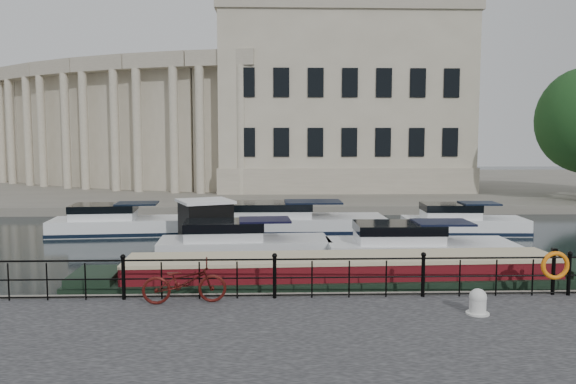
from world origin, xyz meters
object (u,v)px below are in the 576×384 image
object	(u,v)px
bicycle	(184,282)
harbour_hut	(205,226)
narrowboat	(343,283)
mooring_bollard	(478,302)
life_ring_post	(555,266)

from	to	relation	value
bicycle	harbour_hut	size ratio (longest dim) A/B	0.58
bicycle	narrowboat	xyz separation A→B (m)	(4.46, 2.64, -0.75)
mooring_bollard	harbour_hut	xyz separation A→B (m)	(-7.90, 11.63, 0.11)
life_ring_post	harbour_hut	xyz separation A→B (m)	(-10.59, 10.07, -0.40)
bicycle	mooring_bollard	world-z (taller)	bicycle
mooring_bollard	narrowboat	distance (m)	4.74
harbour_hut	narrowboat	bearing A→B (deg)	-79.49
harbour_hut	life_ring_post	bearing A→B (deg)	-66.13
bicycle	narrowboat	world-z (taller)	bicycle
life_ring_post	narrowboat	xyz separation A→B (m)	(-5.49, 2.24, -0.99)
life_ring_post	harbour_hut	size ratio (longest dim) A/B	0.34
bicycle	life_ring_post	bearing A→B (deg)	-94.37
mooring_bollard	bicycle	bearing A→B (deg)	170.93
bicycle	mooring_bollard	bearing A→B (deg)	-105.77
life_ring_post	harbour_hut	bearing A→B (deg)	136.44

